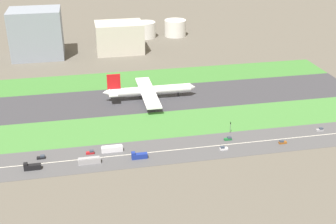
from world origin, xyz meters
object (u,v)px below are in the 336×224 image
car_5 (320,130)px  truck_1 (139,156)px  truck_0 (32,167)px  fuel_tank_centre (175,28)px  bus_1 (89,161)px  car_4 (223,148)px  traffic_light (230,127)px  car_3 (282,142)px  car_0 (41,157)px  car_2 (228,139)px  terminal_building (37,33)px  bus_0 (112,149)px  hangar_building (119,37)px  airliner (148,91)px  fuel_tank_west (146,30)px  car_1 (91,152)px

car_5 → truck_1: bearing=-174.8°
truck_0 → fuel_tank_centre: bearing=-118.0°
bus_1 → car_4: bearing=-180.0°
fuel_tank_centre → traffic_light: bearing=-93.9°
car_3 → car_0: bearing=-4.3°
car_2 → traffic_light: size_ratio=0.61×
terminal_building → bus_1: bearing=-79.1°
truck_0 → fuel_tank_centre: 268.42m
bus_0 → traffic_light: 70.34m
traffic_light → hangar_building: size_ratio=0.17×
truck_0 → bus_1: size_ratio=0.72×
car_5 → bus_1: bearing=-175.8°
terminal_building → hangar_building: terminal_building is taller
airliner → car_0: airliner is taller
car_4 → bus_1: bus_1 is taller
terminal_building → car_3: bearing=-53.1°
bus_1 → car_0: 26.63m
fuel_tank_centre → car_5: bearing=-80.3°
traffic_light → fuel_tank_centre: fuel_tank_centre is taller
bus_1 → bus_0: size_ratio=1.00×
car_4 → fuel_tank_centre: size_ratio=0.20×
bus_1 → car_2: 79.32m
car_2 → car_3: bearing=-19.3°
car_5 → car_3: size_ratio=1.00×
truck_0 → bus_0: size_ratio=0.72×
truck_1 → bus_0: 16.63m
truck_0 → bus_1: bearing=-180.0°
airliner → truck_0: airliner is taller
airliner → fuel_tank_west: 160.63m
car_1 → car_3: 106.67m
bus_0 → fuel_tank_centre: size_ratio=0.53×
car_0 → hangar_building: 192.00m
car_3 → fuel_tank_centre: size_ratio=0.20×
hangar_building → fuel_tank_west: hangar_building is taller
truck_1 → car_2: bearing=-169.3°
truck_1 → fuel_tank_centre: 247.58m
terminal_building → fuel_tank_west: 113.16m
bus_0 → car_4: bearing=-9.5°
airliner → traffic_light: (39.03, -60.01, -1.94)m
car_4 → car_3: 34.66m
car_3 → fuel_tank_west: fuel_tank_west is taller
airliner → bus_0: 74.79m
truck_1 → fuel_tank_centre: fuel_tank_centre is taller
car_5 → terminal_building: size_ratio=0.10×
fuel_tank_centre → car_1: bearing=-113.0°
truck_0 → car_3: truck_0 is taller
car_4 → terminal_building: size_ratio=0.10×
truck_0 → car_5: truck_0 is taller
traffic_light → hangar_building: 180.55m
truck_1 → car_1: bearing=-21.9°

